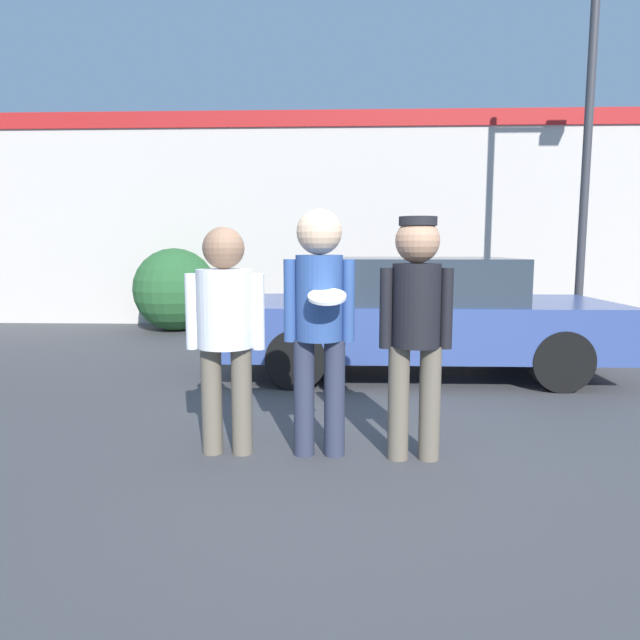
% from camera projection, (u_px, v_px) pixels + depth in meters
% --- Properties ---
extents(ground_plane, '(56.00, 56.00, 0.00)m').
position_uv_depth(ground_plane, '(371.00, 454.00, 4.17)').
color(ground_plane, '#3F3F42').
extents(storefront_building, '(24.00, 0.22, 4.02)m').
position_uv_depth(storefront_building, '(354.00, 218.00, 10.88)').
color(storefront_building, beige).
rests_on(storefront_building, ground).
extents(person_left, '(0.57, 0.40, 1.64)m').
position_uv_depth(person_left, '(225.00, 320.00, 4.06)').
color(person_left, '#665B4C').
rests_on(person_left, ground).
extents(person_middle_with_frisbee, '(0.50, 0.53, 1.76)m').
position_uv_depth(person_middle_with_frisbee, '(319.00, 310.00, 4.02)').
color(person_middle_with_frisbee, '#2D3347').
rests_on(person_middle_with_frisbee, ground).
extents(person_right, '(0.50, 0.33, 1.71)m').
position_uv_depth(person_right, '(416.00, 316.00, 3.94)').
color(person_right, '#665B4C').
rests_on(person_right, ground).
extents(parked_car_near, '(4.47, 1.93, 1.37)m').
position_uv_depth(parked_car_near, '(416.00, 314.00, 6.79)').
color(parked_car_near, '#334784').
rests_on(parked_car_near, ground).
extents(street_lamp, '(1.33, 0.35, 5.65)m').
position_uv_depth(street_lamp, '(607.00, 105.00, 8.01)').
color(street_lamp, '#38383D').
rests_on(street_lamp, ground).
extents(shrub, '(1.48, 1.48, 1.48)m').
position_uv_depth(shrub, '(175.00, 289.00, 10.25)').
color(shrub, '#285B2D').
rests_on(shrub, ground).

